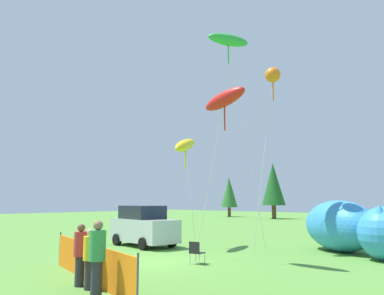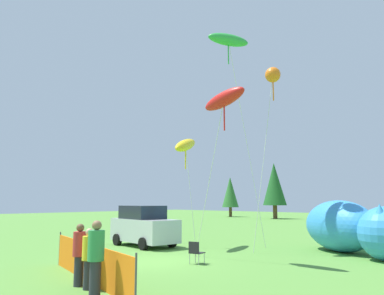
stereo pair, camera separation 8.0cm
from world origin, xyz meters
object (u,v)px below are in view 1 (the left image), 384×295
folding_chair (196,251)px  kite_green_fish (228,41)px  parked_car (144,226)px  kite_red_lizard (224,100)px  spectator_in_green_shirt (90,256)px  kite_orange_flower (273,76)px  spectator_in_red_shirt (97,255)px  inflatable_cat (350,229)px  spectator_in_blue_shirt (80,252)px  kite_yellow_hero (185,145)px

folding_chair → kite_green_fish: (-1.19, 3.82, 10.06)m
parked_car → kite_red_lizard: (6.60, -1.38, 5.44)m
spectator_in_green_shirt → kite_orange_flower: (0.15, 9.80, 7.56)m
parked_car → spectator_in_red_shirt: parked_car is taller
parked_car → kite_orange_flower: kite_orange_flower is taller
kite_green_fish → inflatable_cat: bearing=34.2°
spectator_in_blue_shirt → kite_red_lizard: 8.10m
spectator_in_red_shirt → kite_yellow_hero: size_ratio=0.31×
folding_chair → parked_car: bearing=58.3°
parked_car → kite_orange_flower: 10.24m
inflatable_cat → kite_red_lizard: kite_red_lizard is taller
parked_car → kite_orange_flower: bearing=27.3°
folding_chair → spectator_in_blue_shirt: 5.01m
spectator_in_red_shirt → kite_red_lizard: size_ratio=0.27×
kite_red_lizard → spectator_in_green_shirt: bearing=-91.4°
spectator_in_green_shirt → spectator_in_blue_shirt: (-0.55, 0.04, 0.05)m
spectator_in_blue_shirt → spectator_in_red_shirt: bearing=-15.7°
kite_green_fish → kite_yellow_hero: bearing=-173.0°
spectator_in_red_shirt → kite_green_fish: kite_green_fish is taller
spectator_in_red_shirt → spectator_in_green_shirt: bearing=158.0°
spectator_in_green_shirt → kite_green_fish: (-1.81, 8.84, 9.66)m
inflatable_cat → spectator_in_red_shirt: bearing=-66.5°
kite_green_fish → parked_car: bearing=-161.7°
parked_car → spectator_in_blue_shirt: bearing=-44.3°
inflatable_cat → spectator_in_red_shirt: 12.40m
inflatable_cat → spectator_in_blue_shirt: size_ratio=3.46×
folding_chair → kite_orange_flower: size_ratio=0.10×
spectator_in_green_shirt → kite_yellow_hero: kite_yellow_hero is taller
spectator_in_blue_shirt → kite_green_fish: 13.09m
kite_green_fish → spectator_in_blue_shirt: bearing=-81.9°
spectator_in_blue_shirt → inflatable_cat: bearing=74.7°
parked_car → kite_orange_flower: size_ratio=0.49×
parked_car → kite_yellow_hero: 4.87m
inflatable_cat → spectator_in_blue_shirt: 12.30m
parked_car → inflatable_cat: (9.15, 4.60, 0.08)m
parked_car → spectator_in_green_shirt: bearing=-41.9°
spectator_in_blue_shirt → kite_orange_flower: size_ratio=0.20×
spectator_in_red_shirt → kite_red_lizard: 8.36m
inflatable_cat → folding_chair: bearing=-84.1°
kite_orange_flower → spectator_in_green_shirt: bearing=-90.9°
kite_yellow_hero → spectator_in_blue_shirt: bearing=-64.8°
kite_yellow_hero → kite_green_fish: 5.88m
spectator_in_blue_shirt → spectator_in_red_shirt: 1.56m
spectator_in_green_shirt → kite_red_lizard: (0.14, 5.92, 5.58)m
inflatable_cat → spectator_in_green_shirt: size_ratio=3.67×
inflatable_cat → spectator_in_red_shirt: size_ratio=3.16×
folding_chair → kite_yellow_hero: bearing=38.0°
kite_green_fish → kite_red_lizard: kite_green_fish is taller
inflatable_cat → kite_orange_flower: (-2.54, -2.10, 7.34)m
kite_red_lizard → kite_yellow_hero: bearing=151.1°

